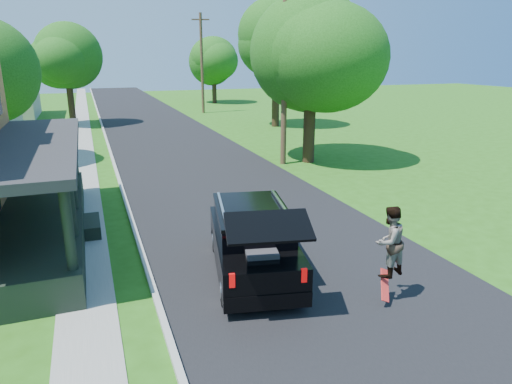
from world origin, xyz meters
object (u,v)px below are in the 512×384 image
object	(u,v)px
black_suv	(253,241)
utility_pole_near	(285,55)
skateboarder	(389,242)
tree_right_near	(311,53)

from	to	relation	value
black_suv	utility_pole_near	xyz separation A→B (m)	(5.90, 11.52, 4.71)
skateboarder	tree_right_near	world-z (taller)	tree_right_near
black_suv	skateboarder	size ratio (longest dim) A/B	3.16
black_suv	utility_pole_near	size ratio (longest dim) A/B	0.49
skateboarder	utility_pole_near	world-z (taller)	utility_pole_near
skateboarder	tree_right_near	distance (m)	15.36
black_suv	skateboarder	bearing A→B (deg)	-32.96
tree_right_near	utility_pole_near	bearing A→B (deg)	-179.77
tree_right_near	utility_pole_near	distance (m)	1.44
skateboarder	black_suv	bearing A→B (deg)	-59.52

